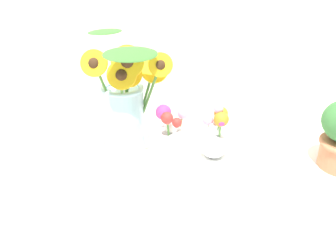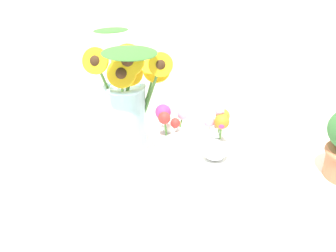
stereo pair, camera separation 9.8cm
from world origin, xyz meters
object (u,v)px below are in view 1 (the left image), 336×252
Objects in this scene: mason_jar_sunflowers at (125,111)px; vase_bulb_right at (215,136)px; vase_small_center at (171,143)px; serving_tray at (168,164)px.

mason_jar_sunflowers is 2.08× the size of vase_bulb_right.
vase_small_center is at bearing -25.47° from mason_jar_sunflowers.
vase_bulb_right is (0.12, 0.06, -0.01)m from vase_small_center.
vase_small_center is 1.09× the size of vase_bulb_right.
mason_jar_sunflowers reaches higher than vase_bulb_right.
mason_jar_sunflowers reaches higher than vase_small_center.
vase_bulb_right is at bearing -1.26° from mason_jar_sunflowers.
vase_small_center is at bearing -72.49° from serving_tray.
serving_tray is at bearing -14.20° from mason_jar_sunflowers.
serving_tray is 1.46× the size of mason_jar_sunflowers.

